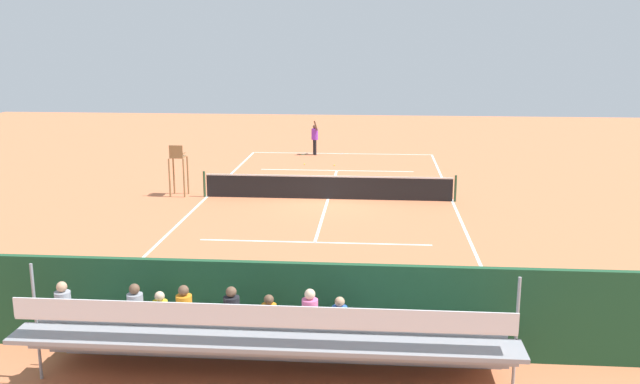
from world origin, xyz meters
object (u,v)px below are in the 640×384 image
at_px(umpire_chair, 178,165).
at_px(tennis_ball_far, 304,164).
at_px(tennis_ball_near, 334,165).
at_px(tennis_racket, 303,154).
at_px(equipment_bag, 312,334).
at_px(tennis_player, 315,137).
at_px(bleacher_stand, 263,338).
at_px(tennis_net, 328,187).
at_px(courtside_bench, 398,318).

distance_m(umpire_chair, tennis_ball_far, 8.72).
xyz_separation_m(umpire_chair, tennis_ball_near, (-6.00, -7.18, -1.28)).
bearing_deg(tennis_racket, equipment_bag, 96.51).
relative_size(tennis_racket, tennis_ball_near, 8.35).
bearing_deg(tennis_player, bleacher_stand, 92.95).
xyz_separation_m(tennis_net, umpire_chair, (6.20, -0.09, 0.81)).
relative_size(umpire_chair, courtside_bench, 1.19).
relative_size(umpire_chair, tennis_player, 1.11).
distance_m(tennis_net, tennis_ball_near, 7.28).
distance_m(tennis_net, umpire_chair, 6.25).
bearing_deg(umpire_chair, tennis_player, -114.37).
height_order(bleacher_stand, equipment_bag, bleacher_stand).
relative_size(equipment_bag, tennis_ball_near, 13.64).
xyz_separation_m(courtside_bench, equipment_bag, (1.86, 0.13, -0.38)).
height_order(bleacher_stand, tennis_ball_near, bleacher_stand).
distance_m(courtside_bench, equipment_bag, 1.91).
bearing_deg(tennis_racket, courtside_bench, 100.92).
relative_size(tennis_player, tennis_racket, 3.49).
bearing_deg(tennis_ball_far, courtside_bench, 101.47).
height_order(tennis_net, bleacher_stand, bleacher_stand).
xyz_separation_m(tennis_player, tennis_ball_far, (0.27, 3.03, -0.98)).
relative_size(courtside_bench, tennis_ball_near, 27.27).
bearing_deg(courtside_bench, tennis_ball_near, -82.62).
height_order(umpire_chair, equipment_bag, umpire_chair).
relative_size(tennis_racket, tennis_ball_far, 8.35).
bearing_deg(tennis_net, equipment_bag, 92.56).
bearing_deg(tennis_net, umpire_chair, -0.80).
xyz_separation_m(bleacher_stand, tennis_player, (1.33, -25.82, 0.09)).
relative_size(tennis_net, tennis_ball_near, 156.06).
xyz_separation_m(equipment_bag, tennis_racket, (2.73, -23.94, -0.16)).
height_order(umpire_chair, tennis_player, umpire_chair).
height_order(tennis_net, umpire_chair, umpire_chair).
relative_size(bleacher_stand, equipment_bag, 10.07).
distance_m(bleacher_stand, umpire_chair, 16.56).
bearing_deg(tennis_player, tennis_ball_near, 111.67).
relative_size(umpire_chair, equipment_bag, 2.38).
xyz_separation_m(equipment_bag, tennis_player, (2.08, -23.90, 0.84)).
xyz_separation_m(tennis_ball_near, tennis_ball_far, (1.55, -0.21, 0.00)).
xyz_separation_m(tennis_racket, tennis_ball_near, (-1.94, 3.28, 0.02)).
bearing_deg(tennis_ball_near, tennis_net, 91.55).
bearing_deg(equipment_bag, tennis_ball_far, -83.58).
xyz_separation_m(tennis_net, equipment_bag, (-0.60, 13.40, -0.32)).
height_order(tennis_net, tennis_player, tennis_player).
bearing_deg(tennis_racket, tennis_player, 176.32).
height_order(tennis_racket, tennis_ball_far, tennis_ball_far).
distance_m(bleacher_stand, tennis_racket, 25.96).
relative_size(bleacher_stand, tennis_ball_near, 137.27).
relative_size(umpire_chair, tennis_ball_near, 32.42).
bearing_deg(tennis_racket, tennis_net, 101.43).
xyz_separation_m(tennis_net, courtside_bench, (-2.46, 13.27, 0.06)).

